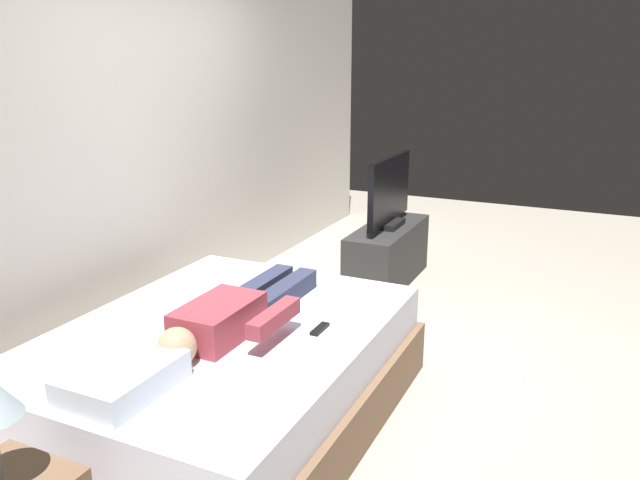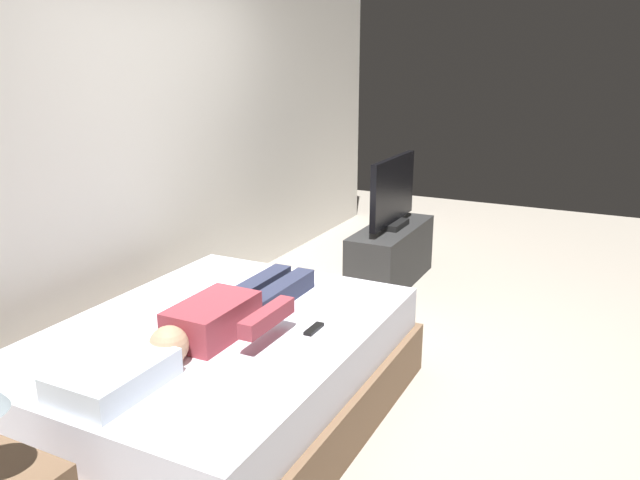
# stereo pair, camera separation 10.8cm
# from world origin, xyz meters

# --- Properties ---
(ground_plane) EXTENTS (10.00, 10.00, 0.00)m
(ground_plane) POSITION_xyz_m (0.00, 0.00, 0.00)
(ground_plane) COLOR #ADA393
(back_wall) EXTENTS (6.40, 0.10, 2.80)m
(back_wall) POSITION_xyz_m (0.40, 1.64, 1.40)
(back_wall) COLOR silver
(back_wall) RESTS_ON ground
(bed) EXTENTS (2.07, 1.59, 0.54)m
(bed) POSITION_xyz_m (-0.89, 0.44, 0.26)
(bed) COLOR brown
(bed) RESTS_ON ground
(pillow) EXTENTS (0.48, 0.34, 0.12)m
(pillow) POSITION_xyz_m (-1.61, 0.44, 0.60)
(pillow) COLOR white
(pillow) RESTS_ON bed
(person) EXTENTS (1.26, 0.46, 0.18)m
(person) POSITION_xyz_m (-0.86, 0.36, 0.62)
(person) COLOR #993842
(person) RESTS_ON bed
(remote) EXTENTS (0.15, 0.04, 0.02)m
(remote) POSITION_xyz_m (-0.71, -0.04, 0.55)
(remote) COLOR black
(remote) RESTS_ON bed
(tv_stand) EXTENTS (1.10, 0.40, 0.50)m
(tv_stand) POSITION_xyz_m (1.51, 0.37, 0.25)
(tv_stand) COLOR #2D2D2D
(tv_stand) RESTS_ON ground
(tv) EXTENTS (0.88, 0.20, 0.59)m
(tv) POSITION_xyz_m (1.51, 0.37, 0.78)
(tv) COLOR black
(tv) RESTS_ON tv_stand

